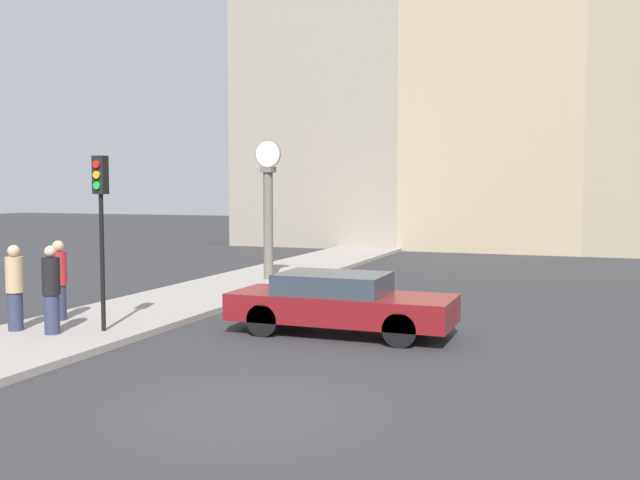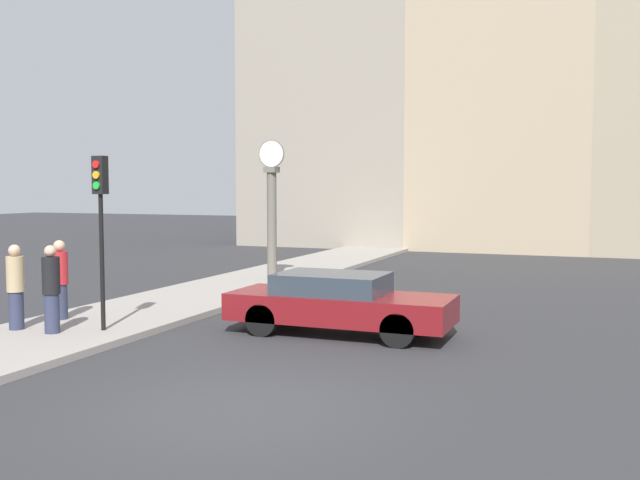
{
  "view_description": "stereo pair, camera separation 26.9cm",
  "coord_description": "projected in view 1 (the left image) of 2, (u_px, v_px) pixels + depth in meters",
  "views": [
    {
      "loc": [
        4.31,
        -8.6,
        3.01
      ],
      "look_at": [
        -1.26,
        6.28,
        1.84
      ],
      "focal_mm": 40.0,
      "sensor_mm": 36.0,
      "label": 1
    },
    {
      "loc": [
        4.57,
        -8.5,
        3.01
      ],
      "look_at": [
        -1.26,
        6.28,
        1.84
      ],
      "focal_mm": 40.0,
      "sensor_mm": 36.0,
      "label": 2
    }
  ],
  "objects": [
    {
      "name": "ground_plane",
      "position": [
        246.0,
        408.0,
        9.76
      ],
      "size": [
        120.0,
        120.0,
        0.0
      ],
      "primitive_type": "plane",
      "color": "#2D2D30"
    },
    {
      "name": "building_row",
      "position": [
        485.0,
        105.0,
        34.54
      ],
      "size": [
        26.23,
        5.0,
        15.1
      ],
      "color": "gray",
      "rests_on": "ground_plane"
    },
    {
      "name": "pedestrian_tan_coat",
      "position": [
        15.0,
        287.0,
        14.32
      ],
      "size": [
        0.34,
        0.34,
        1.73
      ],
      "color": "#2D334C",
      "rests_on": "sidewalk_corner"
    },
    {
      "name": "sedan_car",
      "position": [
        340.0,
        302.0,
        14.63
      ],
      "size": [
        4.59,
        1.71,
        1.26
      ],
      "color": "maroon",
      "rests_on": "ground_plane"
    },
    {
      "name": "sidewalk_corner",
      "position": [
        256.0,
        280.0,
        22.7
      ],
      "size": [
        3.25,
        27.58,
        0.14
      ],
      "primitive_type": "cube",
      "color": "gray",
      "rests_on": "ground_plane"
    },
    {
      "name": "pedestrian_red_top",
      "position": [
        59.0,
        280.0,
        15.45
      ],
      "size": [
        0.35,
        0.35,
        1.74
      ],
      "color": "#2D334C",
      "rests_on": "sidewalk_corner"
    },
    {
      "name": "traffic_light_near",
      "position": [
        101.0,
        206.0,
        14.14
      ],
      "size": [
        0.26,
        0.24,
        3.51
      ],
      "color": "black",
      "rests_on": "sidewalk_corner"
    },
    {
      "name": "street_clock",
      "position": [
        268.0,
        210.0,
        22.33
      ],
      "size": [
        0.87,
        0.39,
        4.37
      ],
      "color": "#666056",
      "rests_on": "sidewalk_corner"
    },
    {
      "name": "pedestrian_black_jacket",
      "position": [
        51.0,
        290.0,
        13.96
      ],
      "size": [
        0.34,
        0.34,
        1.75
      ],
      "color": "#2D334C",
      "rests_on": "sidewalk_corner"
    }
  ]
}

